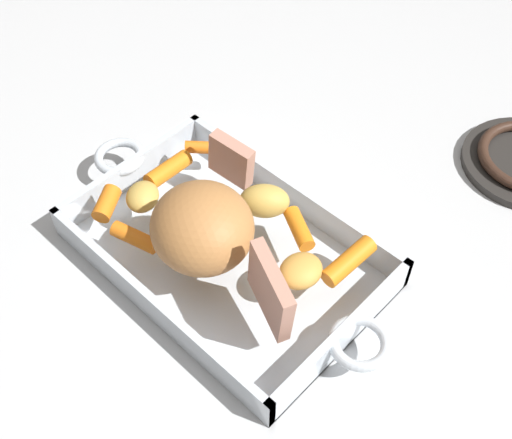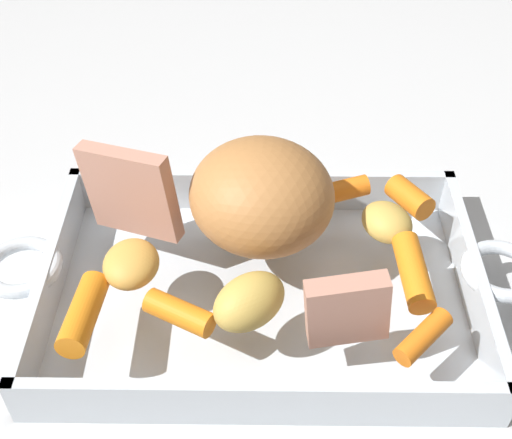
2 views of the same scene
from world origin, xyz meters
name	(u,v)px [view 1 (image 1 of 2)]	position (x,y,z in m)	size (l,w,h in m)	color
ground_plane	(227,258)	(0.00, 0.00, 0.00)	(1.88, 1.88, 0.00)	silver
roasting_dish	(226,251)	(0.00, 0.00, 0.02)	(0.48, 0.25, 0.05)	silver
pork_roast	(203,229)	(0.00, 0.03, 0.09)	(0.12, 0.12, 0.09)	#B3753F
roast_slice_outer	(231,160)	(0.06, -0.07, 0.08)	(0.02, 0.06, 0.06)	tan
roast_slice_thick	(270,291)	(-0.11, 0.04, 0.09)	(0.01, 0.08, 0.08)	tan
baby_carrot_southwest	(299,229)	(-0.06, -0.06, 0.06)	(0.02, 0.02, 0.06)	orange
baby_carrot_northeast	(168,169)	(0.12, -0.02, 0.06)	(0.02, 0.02, 0.07)	orange
baby_carrot_center_left	(135,237)	(0.07, 0.08, 0.06)	(0.02, 0.02, 0.06)	orange
baby_carrot_southeast	(349,261)	(-0.14, -0.06, 0.06)	(0.02, 0.02, 0.07)	orange
baby_carrot_center_right	(107,203)	(0.13, 0.07, 0.06)	(0.02, 0.02, 0.04)	orange
baby_carrot_northwest	(205,147)	(0.12, -0.08, 0.06)	(0.02, 0.02, 0.05)	orange
potato_whole	(301,271)	(-0.11, -0.02, 0.06)	(0.05, 0.05, 0.03)	gold
potato_golden_large	(143,197)	(0.11, 0.04, 0.06)	(0.05, 0.04, 0.03)	gold
potato_halved	(265,201)	(-0.01, -0.06, 0.07)	(0.06, 0.04, 0.04)	gold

